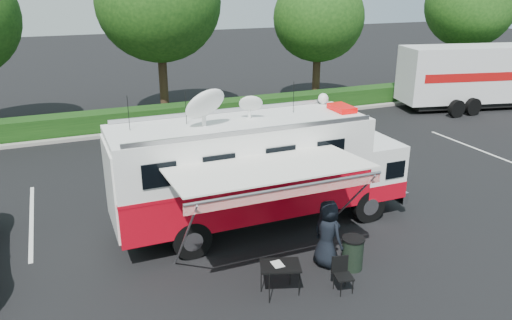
{
  "coord_description": "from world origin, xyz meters",
  "views": [
    {
      "loc": [
        -5.39,
        -12.49,
        7.0
      ],
      "look_at": [
        0.0,
        0.5,
        1.9
      ],
      "focal_mm": 35.0,
      "sensor_mm": 36.0,
      "label": 1
    }
  ],
  "objects_px": {
    "folding_table": "(280,266)",
    "trash_bin": "(353,253)",
    "command_truck": "(260,169)",
    "semi_trailer": "(498,75)"
  },
  "relations": [
    {
      "from": "folding_table",
      "to": "trash_bin",
      "type": "distance_m",
      "value": 2.22
    },
    {
      "from": "trash_bin",
      "to": "command_truck",
      "type": "bearing_deg",
      "value": 111.31
    },
    {
      "from": "command_truck",
      "to": "trash_bin",
      "type": "relative_size",
      "value": 10.08
    },
    {
      "from": "folding_table",
      "to": "command_truck",
      "type": "bearing_deg",
      "value": 74.56
    },
    {
      "from": "command_truck",
      "to": "folding_table",
      "type": "bearing_deg",
      "value": -105.44
    },
    {
      "from": "folding_table",
      "to": "trash_bin",
      "type": "height_order",
      "value": "trash_bin"
    },
    {
      "from": "folding_table",
      "to": "trash_bin",
      "type": "xyz_separation_m",
      "value": [
        2.18,
        0.3,
        -0.3
      ]
    },
    {
      "from": "command_truck",
      "to": "semi_trailer",
      "type": "bearing_deg",
      "value": 24.78
    },
    {
      "from": "trash_bin",
      "to": "semi_trailer",
      "type": "relative_size",
      "value": 0.07
    },
    {
      "from": "command_truck",
      "to": "folding_table",
      "type": "distance_m",
      "value": 3.74
    }
  ]
}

